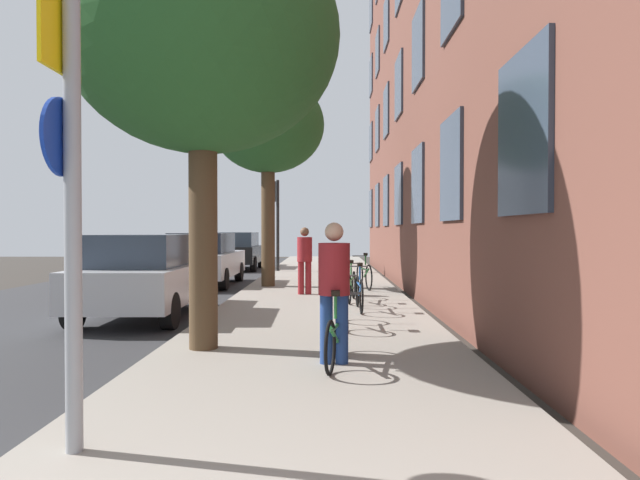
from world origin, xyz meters
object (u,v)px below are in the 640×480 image
object	(u,v)px
traffic_light	(275,209)
car_2	(238,250)
car_0	(145,275)
sign_post	(69,178)
tree_far	(268,127)
pedestrian_1	(305,256)
bicycle_3	(352,285)
bicycle_0	(337,335)
bicycle_1	(345,305)
bicycle_2	(359,292)
tree_near	(202,38)
pedestrian_0	(334,283)
car_1	(204,259)
bicycle_4	(364,275)

from	to	relation	value
traffic_light	car_2	size ratio (longest dim) A/B	0.88
traffic_light	car_0	distance (m)	11.57
sign_post	tree_far	size ratio (longest dim) A/B	0.56
tree_far	pedestrian_1	size ratio (longest dim) A/B	3.58
sign_post	bicycle_3	size ratio (longest dim) A/B	2.05
traffic_light	pedestrian_1	bearing A→B (deg)	-79.67
sign_post	bicycle_3	xyz separation A→B (m)	(2.39, 8.58, -1.60)
bicycle_3	bicycle_0	bearing A→B (deg)	-94.11
car_2	bicycle_3	bearing A→B (deg)	-69.52
sign_post	tree_far	world-z (taller)	tree_far
bicycle_1	bicycle_2	distance (m)	1.94
tree_near	pedestrian_1	distance (m)	7.30
pedestrian_0	car_1	xyz separation A→B (m)	(-3.88, 10.57, -0.24)
bicycle_4	tree_far	bearing A→B (deg)	166.39
tree_near	car_1	xyz separation A→B (m)	(-2.13, 9.73, -3.44)
car_1	bicycle_2	bearing A→B (deg)	-53.97
pedestrian_0	traffic_light	bearing A→B (deg)	97.85
traffic_light	pedestrian_0	world-z (taller)	traffic_light
traffic_light	bicycle_4	xyz separation A→B (m)	(3.06, -6.77, -2.07)
car_0	car_1	size ratio (longest dim) A/B	0.93
tree_near	bicycle_0	bearing A→B (deg)	-26.46
bicycle_2	car_2	distance (m)	13.99
sign_post	bicycle_2	distance (m)	7.75
bicycle_3	bicycle_4	world-z (taller)	bicycle_4
bicycle_3	pedestrian_1	xyz separation A→B (m)	(-1.11, 1.42, 0.59)
traffic_light	bicycle_0	distance (m)	15.82
pedestrian_1	car_0	size ratio (longest dim) A/B	0.41
pedestrian_1	bicycle_3	bearing A→B (deg)	-52.10
bicycle_1	pedestrian_1	bearing A→B (deg)	100.30
tree_near	car_1	bearing A→B (deg)	102.36
traffic_light	tree_near	world-z (taller)	tree_near
bicycle_3	pedestrian_1	size ratio (longest dim) A/B	0.98
traffic_light	bicycle_1	bearing A→B (deg)	-79.68
tree_near	bicycle_2	world-z (taller)	tree_near
bicycle_4	bicycle_3	bearing A→B (deg)	-99.34
bicycle_2	car_1	xyz separation A→B (m)	(-4.44, 6.10, 0.35)
tree_far	car_0	size ratio (longest dim) A/B	1.47
car_0	car_2	bearing A→B (deg)	91.42
tree_near	bicycle_0	xyz separation A→B (m)	(1.79, -0.89, -3.81)
bicycle_3	pedestrian_1	world-z (taller)	pedestrian_1
traffic_light	bicycle_0	bearing A→B (deg)	-82.03
tree_near	bicycle_2	bearing A→B (deg)	57.60
tree_far	car_2	bearing A→B (deg)	104.65
bicycle_4	traffic_light	bearing A→B (deg)	114.35
bicycle_4	pedestrian_1	xyz separation A→B (m)	(-1.57, -1.40, 0.57)
tree_near	car_2	size ratio (longest dim) A/B	1.42
bicycle_3	car_2	size ratio (longest dim) A/B	0.40
bicycle_1	bicycle_4	xyz separation A→B (m)	(0.71, 6.14, 0.03)
tree_far	bicycle_3	world-z (taller)	tree_far
bicycle_0	bicycle_4	world-z (taller)	bicycle_4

